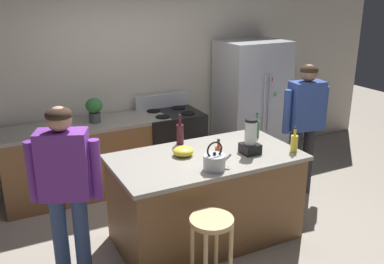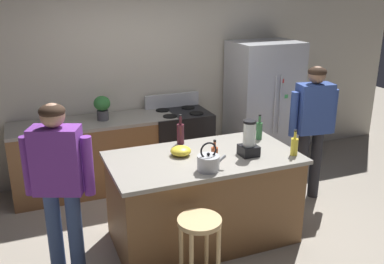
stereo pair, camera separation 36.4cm
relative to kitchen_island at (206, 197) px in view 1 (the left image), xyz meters
name	(u,v)px [view 1 (the left image)]	position (x,y,z in m)	size (l,w,h in m)	color
ground_plane	(205,236)	(0.00, 0.00, -0.45)	(14.00, 14.00, 0.00)	#9E9384
back_wall	(135,75)	(0.00, 1.95, 0.90)	(8.00, 0.10, 2.70)	beige
kitchen_island	(206,197)	(0.00, 0.00, 0.00)	(1.83, 0.98, 0.90)	brown
back_counter_run	(88,159)	(-0.80, 1.55, 0.00)	(2.00, 0.64, 0.90)	brown
refrigerator	(251,103)	(1.55, 1.50, 0.43)	(0.90, 0.73, 1.76)	#B7BABF
stove_range	(171,144)	(0.31, 1.52, 0.01)	(0.76, 0.65, 1.08)	black
person_by_island_left	(65,181)	(-1.35, -0.09, 0.50)	(0.58, 0.36, 1.59)	#384C7A
person_by_sink_right	(305,118)	(1.54, 0.36, 0.52)	(0.60, 0.27, 1.62)	#26262B
bar_stool	(211,236)	(-0.36, -0.75, 0.08)	(0.36, 0.36, 0.69)	tan
potted_plant	(94,108)	(-0.68, 1.55, 0.62)	(0.20, 0.20, 0.30)	#4C4C51
blender_appliance	(250,139)	(0.41, -0.14, 0.60)	(0.17, 0.17, 0.35)	black
bottle_cooking_sauce	(218,153)	(0.04, -0.17, 0.53)	(0.06, 0.06, 0.22)	#B24C26
bottle_olive_oil	(256,128)	(0.74, 0.22, 0.55)	(0.07, 0.07, 0.28)	#2D6638
bottle_soda	(294,143)	(0.82, -0.30, 0.54)	(0.07, 0.07, 0.26)	yellow
bottle_wine	(180,133)	(-0.09, 0.40, 0.57)	(0.08, 0.08, 0.32)	#471923
mixing_bowl	(183,151)	(-0.20, 0.10, 0.49)	(0.20, 0.20, 0.09)	yellow
tea_kettle	(215,162)	(-0.10, -0.33, 0.53)	(0.28, 0.20, 0.27)	#B7BABF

